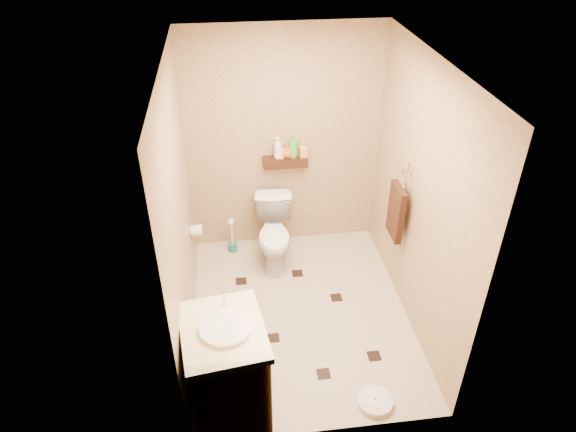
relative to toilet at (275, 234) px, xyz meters
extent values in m
plane|color=tan|center=(0.16, -0.83, -0.35)|extent=(2.50, 2.50, 0.00)
cube|color=tan|center=(0.16, 0.42, 0.85)|extent=(2.00, 0.04, 2.40)
cube|color=tan|center=(0.16, -2.08, 0.85)|extent=(2.00, 0.04, 2.40)
cube|color=tan|center=(-0.84, -0.83, 0.85)|extent=(0.04, 2.50, 2.40)
cube|color=tan|center=(1.16, -0.83, 0.85)|extent=(0.04, 2.50, 2.40)
cube|color=white|center=(0.16, -0.83, 2.05)|extent=(2.00, 2.50, 0.02)
cube|color=#391F0F|center=(0.16, 0.34, 0.67)|extent=(0.46, 0.14, 0.10)
cube|color=black|center=(-0.13, -1.11, -0.35)|extent=(0.11, 0.11, 0.01)
cube|color=black|center=(0.54, -0.66, -0.35)|extent=(0.11, 0.11, 0.01)
cube|color=black|center=(0.24, -1.56, -0.35)|extent=(0.11, 0.11, 0.01)
cube|color=black|center=(-0.38, -0.29, -0.35)|extent=(0.11, 0.11, 0.01)
cube|color=black|center=(0.71, -1.43, -0.35)|extent=(0.11, 0.11, 0.01)
cube|color=black|center=(0.21, -0.24, -0.35)|extent=(0.11, 0.11, 0.01)
imported|color=white|center=(0.00, 0.00, 0.00)|extent=(0.44, 0.71, 0.70)
cube|color=brown|center=(-0.54, -1.78, 0.05)|extent=(0.62, 0.73, 0.80)
cube|color=#FEF4B7|center=(-0.54, -1.78, 0.48)|extent=(0.67, 0.77, 0.05)
cylinder|color=white|center=(-0.52, -1.78, 0.51)|extent=(0.37, 0.37, 0.05)
cylinder|color=silver|center=(-0.52, -1.56, 0.58)|extent=(0.03, 0.03, 0.12)
cylinder|color=silver|center=(0.59, -1.90, -0.32)|extent=(0.34, 0.34, 0.05)
cylinder|color=white|center=(0.59, -1.90, -0.30)|extent=(0.17, 0.17, 0.01)
cylinder|color=#1B6E6B|center=(-0.44, 0.24, -0.30)|extent=(0.10, 0.10, 0.11)
cylinder|color=silver|center=(-0.44, 0.24, -0.10)|extent=(0.02, 0.02, 0.30)
sphere|color=silver|center=(-0.44, 0.24, 0.04)|extent=(0.07, 0.07, 0.07)
cube|color=silver|center=(1.14, -0.58, 1.03)|extent=(0.03, 0.06, 0.08)
torus|color=silver|center=(1.11, -0.58, 0.91)|extent=(0.02, 0.19, 0.19)
cube|color=#361B10|center=(1.07, -0.58, 0.57)|extent=(0.06, 0.30, 0.52)
cylinder|color=silver|center=(-0.78, -0.18, 0.25)|extent=(0.11, 0.11, 0.11)
cylinder|color=silver|center=(-0.82, -0.18, 0.31)|extent=(0.04, 0.02, 0.02)
imported|color=silver|center=(0.08, 0.34, 0.84)|extent=(0.12, 0.12, 0.23)
imported|color=yellow|center=(0.11, 0.34, 0.79)|extent=(0.09, 0.09, 0.15)
imported|color=#BE4F16|center=(0.18, 0.34, 0.79)|extent=(0.14, 0.14, 0.14)
imported|color=green|center=(0.24, 0.34, 0.84)|extent=(0.13, 0.13, 0.25)
imported|color=#F7A252|center=(0.34, 0.34, 0.80)|extent=(0.09, 0.09, 0.17)
camera|label=1|loc=(-0.41, -4.35, 3.13)|focal=32.00mm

